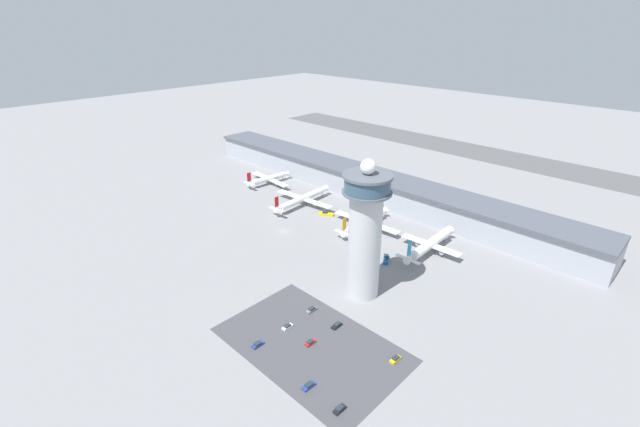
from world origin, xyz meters
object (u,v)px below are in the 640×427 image
at_px(airplane_gate_delta, 430,244).
at_px(car_red_hatchback, 337,325).
at_px(service_truck_catering, 386,259).
at_px(car_black_suv, 310,343).
at_px(car_grey_coupe, 287,327).
at_px(car_maroon_suv, 312,310).
at_px(car_blue_compact, 258,345).
at_px(car_navy_sedan, 395,359).
at_px(airplane_gate_alpha, 269,179).
at_px(service_truck_fuel, 326,214).
at_px(car_green_van, 309,386).
at_px(airplane_gate_charlie, 365,222).
at_px(control_tower, 365,230).
at_px(car_silver_sedan, 340,409).
at_px(airplane_gate_bravo, 303,199).

xyz_separation_m(airplane_gate_delta, car_red_hatchback, (4.22, -70.43, -4.14)).
relative_size(service_truck_catering, car_black_suv, 1.92).
xyz_separation_m(car_grey_coupe, car_maroon_suv, (-0.60, 12.95, 0.06)).
bearing_deg(car_black_suv, car_blue_compact, -132.92).
bearing_deg(car_navy_sedan, car_black_suv, -151.67).
xyz_separation_m(airplane_gate_alpha, car_blue_compact, (118.22, -103.33, -3.28)).
xyz_separation_m(airplane_gate_alpha, service_truck_fuel, (62.42, -10.03, -2.80)).
distance_m(service_truck_fuel, car_green_van, 124.04).
bearing_deg(airplane_gate_delta, car_blue_compact, -95.05).
xyz_separation_m(airplane_gate_delta, car_black_suv, (3.72, -83.49, -4.15)).
bearing_deg(car_green_van, airplane_gate_charlie, 119.79).
bearing_deg(car_blue_compact, car_green_van, -1.08).
relative_size(airplane_gate_charlie, car_blue_compact, 9.24).
height_order(airplane_gate_delta, car_red_hatchback, airplane_gate_delta).
distance_m(control_tower, car_navy_sedan, 47.85).
bearing_deg(car_silver_sedan, car_navy_sedan, 89.78).
distance_m(airplane_gate_charlie, service_truck_fuel, 26.17).
relative_size(service_truck_catering, car_silver_sedan, 1.91).
bearing_deg(service_truck_catering, car_blue_compact, -88.43).
bearing_deg(car_silver_sedan, service_truck_catering, 117.39).
distance_m(car_red_hatchback, car_green_van, 29.55).
relative_size(airplane_gate_delta, car_silver_sedan, 10.00).
height_order(airplane_gate_bravo, car_red_hatchback, airplane_gate_bravo).
bearing_deg(car_green_van, car_maroon_suv, 133.77).
xyz_separation_m(airplane_gate_alpha, car_silver_sedan, (156.02, -103.72, -3.24)).
bearing_deg(service_truck_fuel, airplane_gate_charlie, 6.44).
relative_size(airplane_gate_bravo, car_blue_compact, 10.51).
xyz_separation_m(service_truck_fuel, car_maroon_suv, (55.60, -67.06, -0.42)).
bearing_deg(car_silver_sedan, airplane_gate_charlie, 125.05).
distance_m(airplane_gate_bravo, airplane_gate_delta, 84.31).
bearing_deg(car_red_hatchback, airplane_gate_bravo, 142.45).
relative_size(service_truck_catering, car_grey_coupe, 1.84).
xyz_separation_m(car_red_hatchback, car_black_suv, (-0.51, -13.06, -0.01)).
xyz_separation_m(airplane_gate_charlie, airplane_gate_delta, (38.49, 0.45, 0.79)).
height_order(service_truck_fuel, car_blue_compact, service_truck_fuel).
distance_m(car_maroon_suv, car_black_suv, 18.05).
height_order(airplane_gate_charlie, car_silver_sedan, airplane_gate_charlie).
xyz_separation_m(airplane_gate_delta, car_grey_coupe, (-8.14, -83.38, -4.14)).
relative_size(airplane_gate_delta, car_grey_coupe, 9.62).
relative_size(control_tower, car_silver_sedan, 13.91).
distance_m(airplane_gate_bravo, service_truck_fuel, 20.25).
height_order(control_tower, car_maroon_suv, control_tower).
bearing_deg(car_red_hatchback, airplane_gate_charlie, 121.40).
bearing_deg(control_tower, car_red_hatchback, -73.59).
distance_m(car_red_hatchback, car_silver_sedan, 36.55).
bearing_deg(control_tower, car_silver_sedan, -57.31).
bearing_deg(car_grey_coupe, service_truck_fuel, 125.08).
distance_m(service_truck_catering, car_maroon_suv, 50.42).
bearing_deg(service_truck_fuel, car_blue_compact, -59.12).
height_order(car_maroon_suv, car_black_suv, car_maroon_suv).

